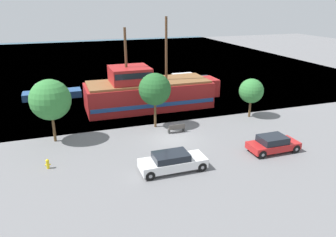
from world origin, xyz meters
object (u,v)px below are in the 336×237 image
(moored_boat_dockside, at_px, (187,81))
(bench_promenade_east, at_px, (177,128))
(pirate_ship, at_px, (148,92))
(moored_boat_outer, at_px, (51,93))
(parked_car_curb_front, at_px, (273,144))
(parked_car_curb_mid, at_px, (172,162))
(fire_hydrant, at_px, (48,163))

(moored_boat_dockside, relative_size, bench_promenade_east, 4.73)
(pirate_ship, height_order, moored_boat_outer, pirate_ship)
(parked_car_curb_front, height_order, parked_car_curb_mid, parked_car_curb_mid)
(fire_hydrant, bearing_deg, moored_boat_dockside, 46.25)
(parked_car_curb_front, bearing_deg, parked_car_curb_mid, -178.00)
(parked_car_curb_front, height_order, bench_promenade_east, parked_car_curb_front)
(pirate_ship, height_order, bench_promenade_east, pirate_ship)
(pirate_ship, bearing_deg, parked_car_curb_front, -66.29)
(moored_boat_dockside, xyz_separation_m, parked_car_curb_front, (-1.75, -23.46, 0.01))
(moored_boat_outer, distance_m, fire_hydrant, 20.03)
(moored_boat_dockside, distance_m, bench_promenade_east, 18.67)
(pirate_ship, distance_m, bench_promenade_east, 8.58)
(parked_car_curb_mid, distance_m, fire_hydrant, 9.39)
(moored_boat_dockside, relative_size, parked_car_curb_mid, 1.55)
(bench_promenade_east, bearing_deg, moored_boat_outer, 124.24)
(moored_boat_outer, bearing_deg, bench_promenade_east, -55.76)
(pirate_ship, height_order, moored_boat_dockside, pirate_ship)
(bench_promenade_east, bearing_deg, pirate_ship, 92.94)
(moored_boat_dockside, xyz_separation_m, bench_promenade_east, (-7.89, -16.92, -0.25))
(bench_promenade_east, bearing_deg, fire_hydrant, -163.22)
(moored_boat_outer, bearing_deg, parked_car_curb_mid, -70.37)
(moored_boat_outer, distance_m, bench_promenade_east, 19.96)
(bench_promenade_east, bearing_deg, moored_boat_dockside, 65.00)
(pirate_ship, xyz_separation_m, moored_boat_outer, (-10.80, 8.06, -1.22))
(moored_boat_outer, relative_size, bench_promenade_east, 4.44)
(moored_boat_outer, xyz_separation_m, fire_hydrant, (-0.45, -20.02, -0.26))
(pirate_ship, height_order, parked_car_curb_front, pirate_ship)
(moored_boat_outer, distance_m, parked_car_curb_front, 28.86)
(parked_car_curb_mid, xyz_separation_m, bench_promenade_east, (2.90, 6.85, -0.28))
(parked_car_curb_front, distance_m, parked_car_curb_mid, 9.05)
(parked_car_curb_front, relative_size, fire_hydrant, 5.56)
(parked_car_curb_front, bearing_deg, moored_boat_dockside, 85.74)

